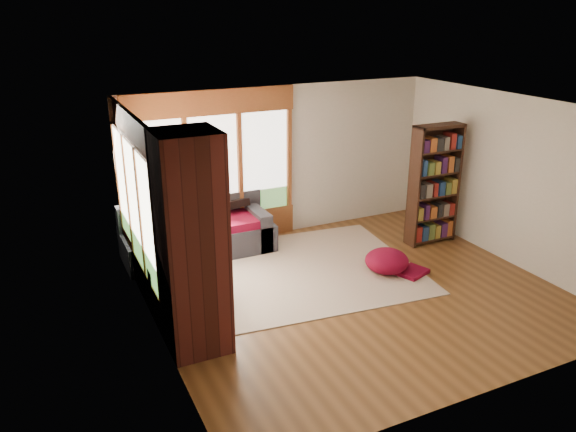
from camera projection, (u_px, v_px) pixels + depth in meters
name	position (u px, v px, depth m)	size (l,w,h in m)	color
floor	(354.00, 291.00, 7.98)	(5.50, 5.50, 0.00)	brown
ceiling	(363.00, 108.00, 7.07)	(5.50, 5.50, 0.00)	white
wall_back	(280.00, 162.00, 9.64)	(5.50, 0.04, 2.60)	silver
wall_front	(497.00, 283.00, 5.41)	(5.50, 0.04, 2.60)	silver
wall_left	(154.00, 240.00, 6.42)	(0.04, 5.00, 2.60)	silver
wall_right	(510.00, 180.00, 8.63)	(0.04, 5.00, 2.60)	silver
windows_back	(214.00, 167.00, 9.12)	(2.82, 0.10, 1.90)	brown
windows_left	(135.00, 204.00, 7.43)	(0.10, 2.62, 1.90)	brown
roller_blind	(123.00, 160.00, 8.01)	(0.03, 0.72, 0.90)	olive
brick_chimney	(192.00, 245.00, 6.27)	(0.70, 0.70, 2.60)	#471914
sectional_sofa	(186.00, 252.00, 8.53)	(2.20, 2.20, 0.80)	#2A2932
area_rug	(292.00, 272.00, 8.56)	(3.72, 2.84, 0.01)	silver
bookshelf	(434.00, 185.00, 9.34)	(0.87, 0.29, 2.03)	#351C11
pouf	(387.00, 260.00, 8.51)	(0.66, 0.66, 0.36)	maroon
dog_tan	(189.00, 220.00, 8.41)	(1.05, 0.99, 0.51)	brown
dog_brindle	(168.00, 249.00, 7.50)	(0.63, 0.89, 0.45)	black
throw_pillows	(189.00, 223.00, 8.45)	(1.98, 1.68, 0.45)	black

